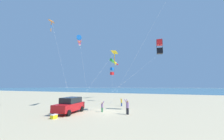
% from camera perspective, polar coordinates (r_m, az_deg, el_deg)
% --- Properties ---
extents(ground_plane, '(600.00, 600.00, 0.00)m').
position_cam_1_polar(ground_plane, '(18.58, -2.46, -16.69)').
color(ground_plane, '#C6B58C').
extents(ocean_water_strip, '(240.00, 600.00, 0.01)m').
position_cam_1_polar(ocean_water_strip, '(181.59, 21.69, -7.32)').
color(ocean_water_strip, '#386B84').
rests_on(ocean_water_strip, ground_plane).
extents(parked_car, '(4.52, 2.55, 1.85)m').
position_cam_1_polar(parked_car, '(17.97, -17.10, -13.67)').
color(parked_car, red).
rests_on(parked_car, ground_plane).
extents(cooler_box, '(0.62, 0.42, 0.42)m').
position_cam_1_polar(cooler_box, '(15.61, -22.91, -17.30)').
color(cooler_box, yellow).
rests_on(cooler_box, ground_plane).
extents(person_adult_flyer, '(0.54, 0.61, 1.71)m').
position_cam_1_polar(person_adult_flyer, '(16.52, 6.39, -14.63)').
color(person_adult_flyer, '#232328').
rests_on(person_adult_flyer, ground_plane).
extents(person_child_green_jacket, '(0.46, 0.46, 1.31)m').
position_cam_1_polar(person_child_green_jacket, '(18.00, -4.08, -14.71)').
color(person_child_green_jacket, '#3D7F51').
rests_on(person_child_green_jacket, ground_plane).
extents(person_child_grey_jacket, '(0.43, 0.46, 1.28)m').
position_cam_1_polar(person_child_grey_jacket, '(23.14, 3.95, -12.98)').
color(person_child_grey_jacket, '#335199').
rests_on(person_child_grey_jacket, ground_plane).
extents(kite_delta_orange_high_right, '(12.59, 2.07, 10.36)m').
position_cam_1_polar(kite_delta_orange_high_right, '(27.45, 1.19, 7.32)').
color(kite_delta_orange_high_right, yellow).
rests_on(kite_delta_orange_high_right, ground_plane).
extents(kite_box_black_fish_shape, '(6.41, 3.15, 7.36)m').
position_cam_1_polar(kite_box_black_fish_shape, '(30.62, 0.02, -0.53)').
color(kite_box_black_fish_shape, blue).
rests_on(kite_box_black_fish_shape, ground_plane).
extents(kite_box_rainbow_low_near, '(8.17, 7.76, 9.65)m').
position_cam_1_polar(kite_box_rainbow_low_near, '(20.43, 19.07, 9.08)').
color(kite_box_rainbow_low_near, red).
rests_on(kite_box_rainbow_low_near, ground_plane).
extents(kite_delta_long_streamer_right, '(3.08, 7.59, 14.34)m').
position_cam_1_polar(kite_delta_long_streamer_right, '(26.44, -23.65, 17.87)').
color(kite_delta_long_streamer_right, orange).
rests_on(kite_delta_long_streamer_right, ground_plane).
extents(kite_windsock_blue_topmost, '(4.70, 5.60, 11.56)m').
position_cam_1_polar(kite_windsock_blue_topmost, '(24.58, -13.38, 11.96)').
color(kite_windsock_blue_topmost, blue).
rests_on(kite_windsock_blue_topmost, ground_plane).
extents(kite_windsock_small_distant, '(15.69, 6.72, 10.66)m').
position_cam_1_polar(kite_windsock_small_distant, '(38.68, 0.65, 3.49)').
color(kite_windsock_small_distant, green).
rests_on(kite_windsock_small_distant, ground_plane).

